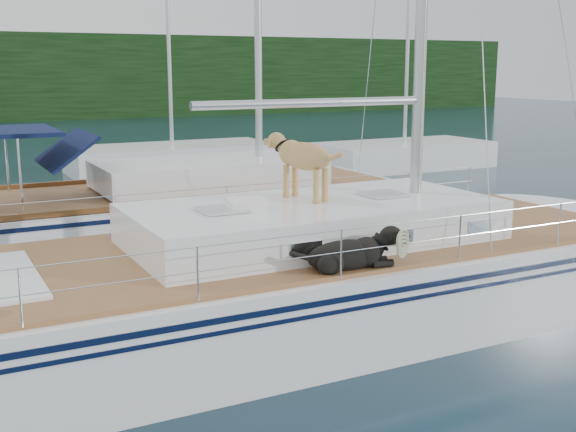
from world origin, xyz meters
TOP-DOWN VIEW (x-y plane):
  - ground at (0.00, 0.00)m, footprint 120.00×120.00m
  - main_sailboat at (0.10, -0.00)m, footprint 12.00×3.81m
  - neighbor_sailboat at (0.37, 5.79)m, footprint 11.00×3.50m
  - bg_boat_center at (4.00, 16.00)m, footprint 7.20×3.00m
  - bg_boat_east at (12.00, 13.00)m, footprint 6.40×3.00m

SIDE VIEW (x-z plane):
  - ground at x=0.00m, z-range 0.00..0.00m
  - bg_boat_center at x=4.00m, z-range -5.37..6.28m
  - bg_boat_east at x=12.00m, z-range -5.37..6.28m
  - neighbor_sailboat at x=0.37m, z-range -6.02..7.28m
  - main_sailboat at x=0.10m, z-range -6.33..7.68m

